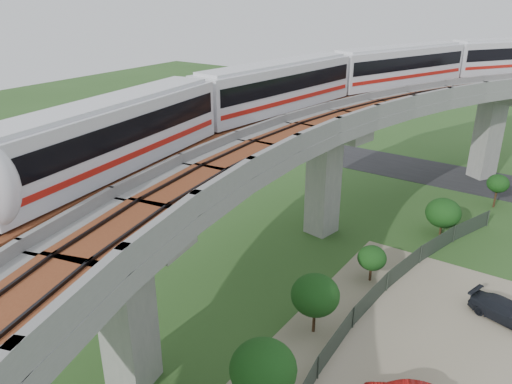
{
  "coord_description": "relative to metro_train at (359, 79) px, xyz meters",
  "views": [
    {
      "loc": [
        17.59,
        -23.59,
        19.07
      ],
      "look_at": [
        1.8,
        -0.53,
        7.5
      ],
      "focal_mm": 35.0,
      "sensor_mm": 36.0,
      "label": 1
    }
  ],
  "objects": [
    {
      "name": "car_dark",
      "position": [
        13.96,
        -7.71,
        -11.63
      ],
      "size": [
        4.7,
        2.9,
        1.27
      ],
      "primitive_type": "imported",
      "rotation": [
        0.0,
        0.0,
        1.3
      ],
      "color": "black",
      "rests_on": "dirt_lot"
    },
    {
      "name": "tree_2",
      "position": [
        5.36,
        -8.14,
        -10.5
      ],
      "size": [
        1.99,
        1.99,
        2.66
      ],
      "color": "#382314",
      "rests_on": "ground"
    },
    {
      "name": "fence",
      "position": [
        7.82,
        -13.68,
        -11.56
      ],
      "size": [
        3.87,
        38.73,
        1.5
      ],
      "color": "#2D382D",
      "rests_on": "ground"
    },
    {
      "name": "viaduct",
      "position": [
        1.9,
        -13.68,
        -3.26
      ],
      "size": [
        19.58,
        73.98,
        11.4
      ],
      "color": "#99968E",
      "rests_on": "ground"
    },
    {
      "name": "tree_1",
      "position": [
        7.45,
        1.67,
        -10.3
      ],
      "size": [
        2.83,
        2.83,
        3.21
      ],
      "color": "#382314",
      "rests_on": "ground"
    },
    {
      "name": "tree_0",
      "position": [
        9.98,
        10.23,
        -9.95
      ],
      "size": [
        1.96,
        1.96,
        3.21
      ],
      "color": "#382314",
      "rests_on": "ground"
    },
    {
      "name": "metro_train",
      "position": [
        0.0,
        0.0,
        0.0
      ],
      "size": [
        18.86,
        59.64,
        3.64
      ],
      "color": "silver",
      "rests_on": "ground"
    },
    {
      "name": "tree_3",
      "position": [
        4.76,
        -15.32,
        -9.72
      ],
      "size": [
        2.85,
        2.85,
        3.8
      ],
      "color": "#382314",
      "rests_on": "ground"
    },
    {
      "name": "tree_4",
      "position": [
        5.7,
        -22.16,
        -9.57
      ],
      "size": [
        3.17,
        3.17,
        4.09
      ],
      "color": "#382314",
      "rests_on": "ground"
    },
    {
      "name": "ground",
      "position": [
        -1.94,
        -13.68,
        -12.31
      ],
      "size": [
        160.0,
        160.0,
        0.0
      ],
      "primitive_type": "plane",
      "color": "#2E5321",
      "rests_on": "ground"
    },
    {
      "name": "asphalt_road",
      "position": [
        -1.94,
        16.32,
        -12.29
      ],
      "size": [
        60.0,
        8.0,
        0.03
      ],
      "primitive_type": "cube",
      "color": "#232326",
      "rests_on": "ground"
    }
  ]
}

